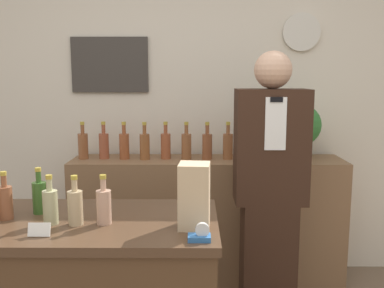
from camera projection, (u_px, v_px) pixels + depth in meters
back_wall at (182, 101)px, 3.33m from camera, size 5.20×0.09×2.70m
back_shelf at (207, 221)px, 3.21m from camera, size 1.99×0.41×0.94m
shopkeeper at (269, 192)px, 2.60m from camera, size 0.43×0.27×1.69m
potted_plant at (300, 127)px, 3.11m from camera, size 0.30×0.30×0.40m
paper_bag at (194, 196)px, 1.81m from camera, size 0.14×0.14×0.28m
tape_dispenser at (200, 235)px, 1.68m from camera, size 0.09×0.06×0.07m
price_card_right at (39, 230)px, 1.73m from camera, size 0.09×0.02×0.06m
counter_bottle_1 at (5, 201)px, 1.93m from camera, size 0.06×0.06×0.22m
counter_bottle_2 at (39, 196)px, 2.01m from camera, size 0.06×0.06×0.22m
counter_bottle_3 at (50, 206)px, 1.87m from camera, size 0.06×0.06×0.22m
counter_bottle_4 at (75, 206)px, 1.86m from camera, size 0.06×0.06×0.22m
counter_bottle_5 at (104, 205)px, 1.87m from camera, size 0.06×0.06×0.22m
shelf_bottle_0 at (83, 145)px, 3.13m from camera, size 0.07×0.07×0.27m
shelf_bottle_1 at (104, 145)px, 3.14m from camera, size 0.07×0.07×0.27m
shelf_bottle_2 at (124, 145)px, 3.12m from camera, size 0.07×0.07×0.27m
shelf_bottle_3 at (145, 145)px, 3.11m from camera, size 0.07×0.07×0.27m
shelf_bottle_4 at (166, 145)px, 3.13m from camera, size 0.07×0.07×0.27m
shelf_bottle_5 at (186, 145)px, 3.12m from camera, size 0.07×0.07×0.27m
shelf_bottle_6 at (207, 145)px, 3.11m from camera, size 0.07×0.07×0.27m
shelf_bottle_7 at (228, 145)px, 3.12m from camera, size 0.07×0.07×0.27m
shelf_bottle_8 at (249, 146)px, 3.10m from camera, size 0.07×0.07×0.27m
shelf_bottle_9 at (270, 146)px, 3.10m from camera, size 0.07×0.07×0.27m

